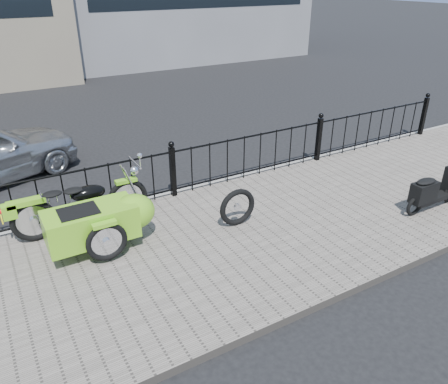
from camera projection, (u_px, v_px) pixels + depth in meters
ground at (207, 232)px, 7.29m from camera, size 120.00×120.00×0.00m
sidewalk at (221, 243)px, 6.88m from camera, size 30.00×3.80×0.12m
curb at (171, 195)px, 8.38m from camera, size 30.00×0.10×0.12m
iron_fence at (173, 173)px, 8.04m from camera, size 14.11×0.11×1.08m
motorcycle_sidecar at (101, 216)px, 6.57m from camera, size 2.28×1.48×0.98m
scooter at (431, 192)px, 7.58m from camera, size 1.34×0.39×0.91m
spare_tire at (237, 207)px, 7.14m from camera, size 0.65×0.10×0.65m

